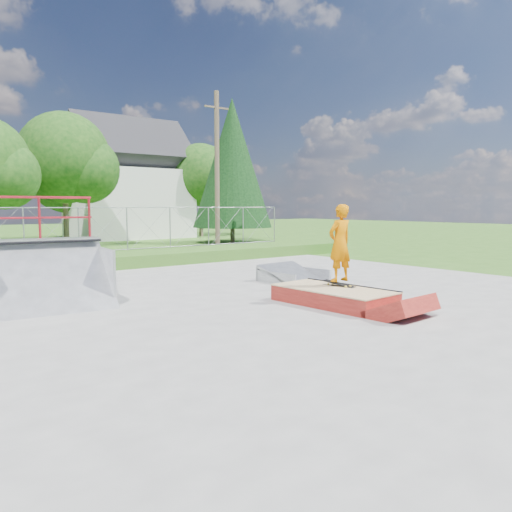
{
  "coord_description": "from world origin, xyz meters",
  "views": [
    {
      "loc": [
        -6.57,
        -9.06,
        2.33
      ],
      "look_at": [
        1.04,
        0.63,
        1.1
      ],
      "focal_mm": 35.0,
      "sensor_mm": 36.0,
      "label": 1
    }
  ],
  "objects_px": {
    "grind_box": "(333,297)",
    "flat_bank_ramp": "(294,274)",
    "quarter_pipe": "(49,253)",
    "skater": "(340,246)"
  },
  "relations": [
    {
      "from": "grind_box",
      "to": "flat_bank_ramp",
      "type": "xyz_separation_m",
      "value": [
        1.73,
        3.26,
        0.04
      ]
    },
    {
      "from": "flat_bank_ramp",
      "to": "grind_box",
      "type": "bearing_deg",
      "value": -122.33
    },
    {
      "from": "grind_box",
      "to": "skater",
      "type": "xyz_separation_m",
      "value": [
        0.33,
        0.12,
        1.17
      ]
    },
    {
      "from": "skater",
      "to": "quarter_pipe",
      "type": "bearing_deg",
      "value": -32.26
    },
    {
      "from": "grind_box",
      "to": "quarter_pipe",
      "type": "relative_size",
      "value": 1.14
    },
    {
      "from": "grind_box",
      "to": "quarter_pipe",
      "type": "xyz_separation_m",
      "value": [
        -5.3,
        3.8,
        1.07
      ]
    },
    {
      "from": "quarter_pipe",
      "to": "flat_bank_ramp",
      "type": "relative_size",
      "value": 1.49
    },
    {
      "from": "skater",
      "to": "grind_box",
      "type": "bearing_deg",
      "value": 20.72
    },
    {
      "from": "flat_bank_ramp",
      "to": "quarter_pipe",
      "type": "bearing_deg",
      "value": 171.25
    },
    {
      "from": "skater",
      "to": "flat_bank_ramp",
      "type": "bearing_deg",
      "value": -113.1
    }
  ]
}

